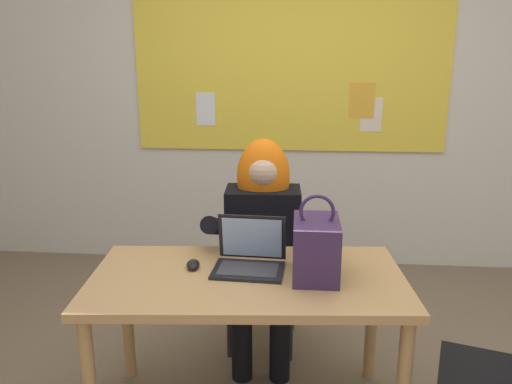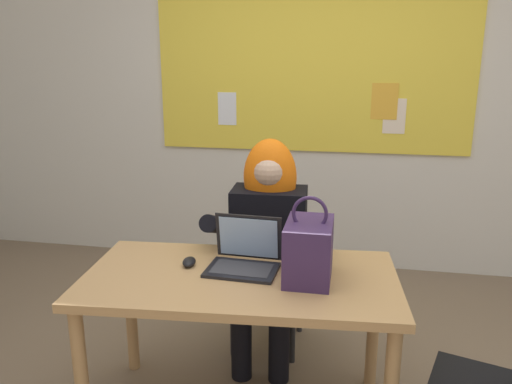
% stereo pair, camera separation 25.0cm
% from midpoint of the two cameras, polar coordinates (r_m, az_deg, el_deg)
% --- Properties ---
extents(wall_back_bulletin, '(6.23, 2.14, 2.80)m').
position_cam_midpoint_polar(wall_back_bulletin, '(4.04, 8.09, 11.14)').
color(wall_back_bulletin, silver).
rests_on(wall_back_bulletin, ground).
extents(desk_main, '(1.46, 0.83, 0.72)m').
position_cam_midpoint_polar(desk_main, '(2.35, 1.34, -11.37)').
color(desk_main, tan).
rests_on(desk_main, ground).
extents(chair_at_desk, '(0.43, 0.43, 0.88)m').
position_cam_midpoint_polar(chair_at_desk, '(3.05, 4.03, -7.83)').
color(chair_at_desk, black).
rests_on(chair_at_desk, ground).
extents(person_costumed, '(0.61, 0.62, 1.23)m').
position_cam_midpoint_polar(person_costumed, '(2.85, 3.84, -4.55)').
color(person_costumed, black).
rests_on(person_costumed, ground).
extents(laptop, '(0.33, 0.27, 0.24)m').
position_cam_midpoint_polar(laptop, '(2.37, 1.76, -7.34)').
color(laptop, black).
rests_on(laptop, desk_main).
extents(computer_mouse, '(0.07, 0.11, 0.03)m').
position_cam_midpoint_polar(computer_mouse, '(2.41, -4.55, -7.87)').
color(computer_mouse, black).
rests_on(computer_mouse, desk_main).
extents(handbag, '(0.20, 0.30, 0.38)m').
position_cam_midpoint_polar(handbag, '(2.25, 9.14, -6.47)').
color(handbag, '#38234C').
rests_on(handbag, desk_main).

